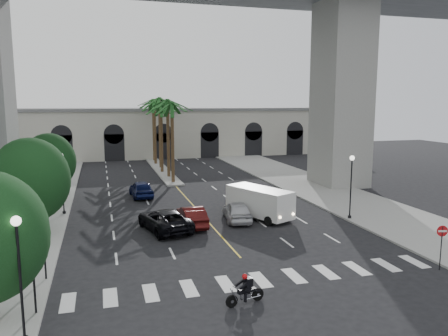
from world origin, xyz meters
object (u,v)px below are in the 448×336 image
lamp_post_right (351,181)px  do_not_enter_sign (442,238)px  lamp_post_left_far (62,178)px  motorcycle_rider (246,290)px  car_d (262,198)px  car_a (237,211)px  cargo_van (260,202)px  lamp_post_left_near (20,269)px  traffic_signal_near (33,263)px  car_e (141,189)px  traffic_signal_far (43,237)px  car_b (192,216)px  car_c (164,220)px

lamp_post_right → do_not_enter_sign: lamp_post_right is taller
lamp_post_left_far → motorcycle_rider: size_ratio=2.57×
lamp_post_left_far → car_d: lamp_post_left_far is taller
car_a → cargo_van: bearing=-167.9°
car_d → cargo_van: size_ratio=0.75×
lamp_post_left_near → car_a: (13.78, 15.30, -2.40)m
lamp_post_left_far → motorcycle_rider: 22.36m
traffic_signal_near → cargo_van: 20.39m
car_e → do_not_enter_sign: do_not_enter_sign is taller
traffic_signal_far → motorcycle_rider: traffic_signal_far is taller
traffic_signal_near → do_not_enter_sign: (21.80, -0.51, -0.58)m
car_b → car_d: (7.78, 5.03, -0.10)m
lamp_post_right → cargo_van: 7.62m
lamp_post_left_far → car_e: 9.23m
motorcycle_rider → car_b: 13.76m
motorcycle_rider → car_d: motorcycle_rider is taller
cargo_van → traffic_signal_near: bearing=-165.1°
lamp_post_left_far → car_b: (9.90, -6.22, -2.43)m
traffic_signal_near → car_c: bearing=57.1°
motorcycle_rider → cargo_van: 15.69m
lamp_post_left_near → traffic_signal_far: 6.54m
traffic_signal_far → car_b: 12.94m
lamp_post_right → car_e: bearing=139.5°
traffic_signal_near → do_not_enter_sign: size_ratio=1.37×
lamp_post_right → car_a: size_ratio=1.11×
lamp_post_left_far → car_a: bearing=-22.5°
lamp_post_left_near → do_not_enter_sign: lamp_post_left_near is taller
lamp_post_left_near → car_c: size_ratio=0.90×
traffic_signal_far → motorcycle_rider: size_ratio=1.75×
lamp_post_left_near → motorcycle_rider: size_ratio=2.57×
car_b → lamp_post_left_near: bearing=55.8°
lamp_post_left_near → lamp_post_right: (22.80, 13.00, 0.00)m
lamp_post_left_near → lamp_post_left_far: size_ratio=1.00×
car_e → car_c: bearing=89.0°
motorcycle_rider → car_e: bearing=82.0°
lamp_post_right → traffic_signal_near: lamp_post_right is taller
traffic_signal_far → car_d: (17.58, 13.30, -1.82)m
traffic_signal_far → car_b: bearing=40.2°
traffic_signal_near → car_d: (17.58, 17.30, -1.82)m
car_c → car_a: bearing=177.0°
lamp_post_left_far → cargo_van: lamp_post_left_far is taller
motorcycle_rider → car_e: car_e is taller
motorcycle_rider → car_a: (4.06, 14.28, 0.13)m
traffic_signal_near → car_d: 24.73m
car_e → motorcycle_rider: bearing=92.1°
lamp_post_left_far → traffic_signal_near: size_ratio=1.47×
car_e → car_b: bearing=99.8°
lamp_post_left_near → traffic_signal_far: (0.10, 6.50, -0.71)m
lamp_post_right → car_a: 9.61m
cargo_van → lamp_post_left_far: bearing=136.0°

